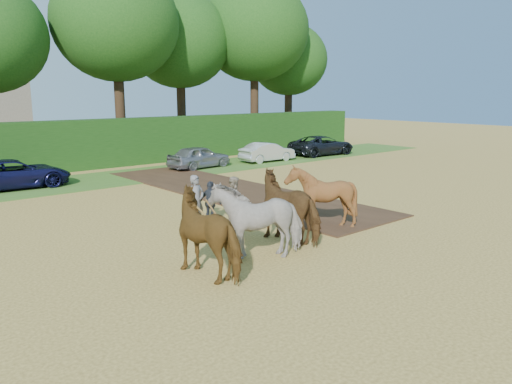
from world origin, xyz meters
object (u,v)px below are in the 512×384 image
object	(u,v)px
plough_team	(273,212)
spectator_far	(211,202)
parked_cars	(139,163)
spectator_near	(234,200)

from	to	relation	value
plough_team	spectator_far	bearing A→B (deg)	86.98
parked_cars	plough_team	bearing A→B (deg)	-102.54
spectator_far	parked_cars	xyz separation A→B (m)	(3.09, 11.22, -0.05)
spectator_near	parked_cars	world-z (taller)	spectator_near
plough_team	parked_cars	xyz separation A→B (m)	(3.28, 14.73, -0.38)
spectator_near	spectator_far	world-z (taller)	spectator_near
spectator_near	spectator_far	bearing A→B (deg)	73.68
spectator_far	spectator_near	bearing A→B (deg)	-148.22
spectator_far	parked_cars	distance (m)	11.64
spectator_near	spectator_far	xyz separation A→B (m)	(-0.65, 0.54, -0.09)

